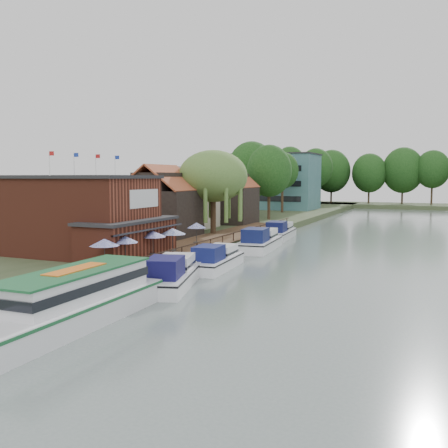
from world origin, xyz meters
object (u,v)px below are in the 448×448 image
at_px(cottage_b, 179,197).
at_px(umbrella_0, 105,254).
at_px(umbrella_4, 197,234).
at_px(umbrella_2, 153,244).
at_px(pub, 87,215).
at_px(cruiser_3, 280,229).
at_px(cottage_c, 230,196).
at_px(swan, 131,304).
at_px(cruiser_1, 216,256).
at_px(hotel_block, 261,181).
at_px(cruiser_2, 260,238).
at_px(umbrella_1, 125,251).
at_px(cottage_a, 161,201).
at_px(willow, 213,192).
at_px(umbrella_3, 173,241).
at_px(tour_boat, 68,298).
at_px(cruiser_0, 171,270).

bearing_deg(cottage_b, umbrella_0, -71.45).
distance_m(cottage_b, umbrella_4, 19.80).
bearing_deg(umbrella_2, pub, -177.48).
height_order(umbrella_4, cruiser_3, umbrella_4).
distance_m(cottage_c, swan, 46.81).
bearing_deg(umbrella_4, cruiser_1, -50.30).
xyz_separation_m(hotel_block, cottage_c, (8.00, -37.00, -1.90)).
bearing_deg(hotel_block, cruiser_2, -70.83).
bearing_deg(cruiser_2, cottage_c, 116.52).
distance_m(umbrella_1, cruiser_2, 19.89).
relative_size(umbrella_1, umbrella_4, 1.00).
height_order(cottage_a, willow, willow).
relative_size(pub, umbrella_2, 8.42).
distance_m(willow, umbrella_1, 24.32).
height_order(willow, umbrella_2, willow).
distance_m(umbrella_3, tour_boat, 18.71).
height_order(umbrella_1, tour_boat, umbrella_1).
bearing_deg(umbrella_1, cottage_c, 100.13).
xyz_separation_m(cottage_b, cruiser_3, (14.22, 1.44, -4.05)).
xyz_separation_m(willow, umbrella_1, (3.25, -23.78, -3.93)).
height_order(pub, umbrella_3, pub).
height_order(umbrella_0, cruiser_0, umbrella_0).
height_order(cruiser_2, swan, cruiser_2).
bearing_deg(cottage_b, umbrella_4, -56.45).
height_order(hotel_block, willow, hotel_block).
xyz_separation_m(willow, cruiser_1, (8.02, -16.98, -5.06)).
height_order(willow, swan, willow).
relative_size(willow, cruiser_1, 1.09).
bearing_deg(cruiser_3, umbrella_2, -102.04).
distance_m(cottage_b, cruiser_1, 27.22).
relative_size(umbrella_2, cruiser_0, 0.23).
bearing_deg(cruiser_1, umbrella_4, 125.11).
bearing_deg(tour_boat, cruiser_0, 86.66).
bearing_deg(cottage_a, tour_boat, -68.37).
xyz_separation_m(pub, willow, (3.50, 20.00, 1.56)).
height_order(cruiser_0, cruiser_3, cruiser_0).
bearing_deg(cruiser_1, cruiser_2, 86.54).
bearing_deg(umbrella_4, cruiser_0, -71.01).
height_order(cottage_c, cruiser_1, cottage_c).
distance_m(willow, umbrella_4, 12.43).
distance_m(cottage_c, cruiser_2, 21.97).
xyz_separation_m(umbrella_1, cruiser_3, (3.47, 30.22, -1.09)).
height_order(cruiser_1, tour_boat, tour_boat).
bearing_deg(umbrella_0, swan, -41.32).
relative_size(cruiser_0, cruiser_1, 1.08).
distance_m(umbrella_2, umbrella_3, 2.55).
xyz_separation_m(hotel_block, cottage_b, (4.00, -46.00, -1.90)).
xyz_separation_m(cottage_c, umbrella_2, (6.79, -33.70, -2.96)).
bearing_deg(umbrella_3, cottage_a, 124.33).
distance_m(willow, cruiser_1, 19.45).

